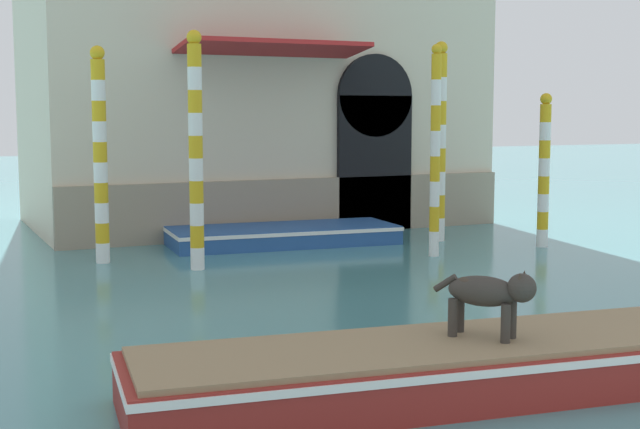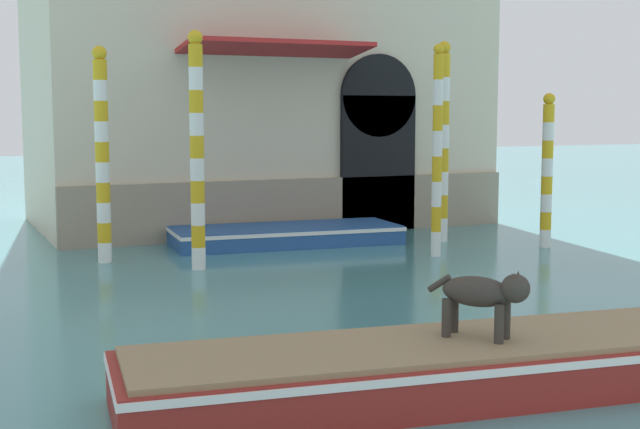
# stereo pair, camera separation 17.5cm
# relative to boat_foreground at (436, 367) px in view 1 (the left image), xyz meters

# --- Properties ---
(boat_foreground) EXTENTS (6.56, 2.49, 0.57)m
(boat_foreground) POSITION_rel_boat_foreground_xyz_m (0.00, 0.00, 0.00)
(boat_foreground) COLOR maroon
(boat_foreground) RESTS_ON ground_plane
(dog_on_deck) EXTENTS (0.74, 0.93, 0.73)m
(dog_on_deck) POSITION_rel_boat_foreground_xyz_m (0.57, -0.12, 0.74)
(dog_on_deck) COLOR #332D28
(dog_on_deck) RESTS_ON boat_foreground
(boat_moored_near_palazzo) EXTENTS (5.14, 2.30, 0.40)m
(boat_moored_near_palazzo) POSITION_rel_boat_foreground_xyz_m (2.63, 10.37, -0.09)
(boat_moored_near_palazzo) COLOR #234C8C
(boat_moored_near_palazzo) RESTS_ON ground_plane
(mooring_pole_0) EXTENTS (0.28, 0.28, 4.46)m
(mooring_pole_0) POSITION_rel_boat_foreground_xyz_m (6.03, 9.39, 1.95)
(mooring_pole_0) COLOR white
(mooring_pole_0) RESTS_ON ground_plane
(mooring_pole_1) EXTENTS (0.27, 0.27, 4.37)m
(mooring_pole_1) POSITION_rel_boat_foreground_xyz_m (-0.02, 8.15, 1.91)
(mooring_pole_1) COLOR white
(mooring_pole_1) RESTS_ON ground_plane
(mooring_pole_2) EXTENTS (0.21, 0.21, 4.24)m
(mooring_pole_2) POSITION_rel_boat_foreground_xyz_m (4.78, 7.61, 1.83)
(mooring_pole_2) COLOR white
(mooring_pole_2) RESTS_ON ground_plane
(mooring_pole_3) EXTENTS (0.25, 0.25, 3.30)m
(mooring_pole_3) POSITION_rel_boat_foreground_xyz_m (7.58, 7.69, 1.37)
(mooring_pole_3) COLOR white
(mooring_pole_3) RESTS_ON ground_plane
(mooring_pole_4) EXTENTS (0.28, 0.28, 4.15)m
(mooring_pole_4) POSITION_rel_boat_foreground_xyz_m (-1.46, 9.63, 1.79)
(mooring_pole_4) COLOR white
(mooring_pole_4) RESTS_ON ground_plane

